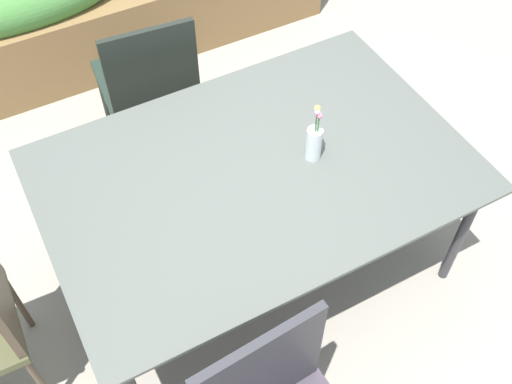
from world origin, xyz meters
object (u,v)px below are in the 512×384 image
dining_table (256,176)px  flower_vase (314,142)px  planter_box (125,2)px  chair_far_side (149,79)px

dining_table → flower_vase: 0.28m
flower_vase → planter_box: 1.97m
chair_far_side → planter_box: chair_far_side is taller
flower_vase → planter_box: bearing=95.2°
planter_box → flower_vase: bearing=-84.8°
dining_table → flower_vase: size_ratio=6.08×
dining_table → chair_far_side: (-0.12, 0.93, -0.14)m
dining_table → chair_far_side: size_ratio=1.85×
dining_table → chair_far_side: bearing=97.6°
dining_table → chair_far_side: chair_far_side is taller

